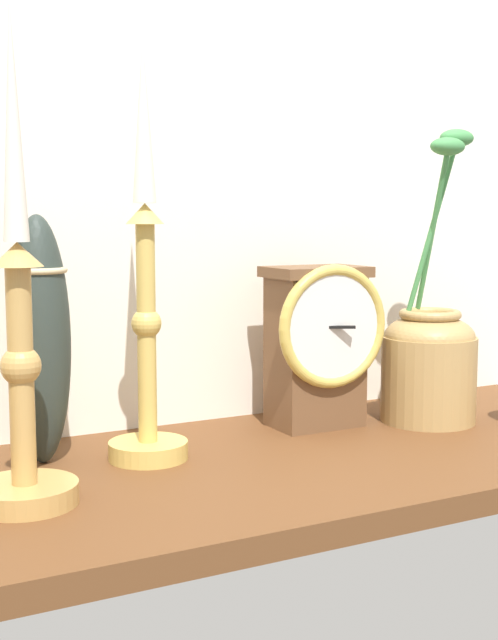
# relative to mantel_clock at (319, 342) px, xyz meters

# --- Properties ---
(ground_plane) EXTENTS (1.00, 0.36, 0.02)m
(ground_plane) POSITION_rel_mantel_clock_xyz_m (-0.14, -0.08, -0.11)
(ground_plane) COLOR brown
(back_wall) EXTENTS (1.20, 0.02, 0.65)m
(back_wall) POSITION_rel_mantel_clock_xyz_m (-0.14, 0.10, 0.23)
(back_wall) COLOR white
(back_wall) RESTS_ON ground_plane
(mantel_clock) EXTENTS (0.14, 0.09, 0.19)m
(mantel_clock) POSITION_rel_mantel_clock_xyz_m (0.00, 0.00, 0.00)
(mantel_clock) COLOR brown
(mantel_clock) RESTS_ON ground_plane
(candlestick_tall_left) EXTENTS (0.09, 0.09, 0.41)m
(candlestick_tall_left) POSITION_rel_mantel_clock_xyz_m (-0.36, -0.11, 0.03)
(candlestick_tall_left) COLOR tan
(candlestick_tall_left) RESTS_ON ground_plane
(candlestick_tall_center) EXTENTS (0.08, 0.08, 0.41)m
(candlestick_tall_center) POSITION_rel_mantel_clock_xyz_m (-0.22, -0.03, 0.05)
(candlestick_tall_center) COLOR #D3B256
(candlestick_tall_center) RESTS_ON ground_plane
(brass_vase_jar) EXTENTS (0.11, 0.11, 0.34)m
(brass_vase_jar) POSITION_rel_mantel_clock_xyz_m (0.13, -0.04, -0.02)
(brass_vase_jar) COLOR tan
(brass_vase_jar) RESTS_ON ground_plane
(tall_ceramic_vase) EXTENTS (0.06, 0.06, 0.24)m
(tall_ceramic_vase) POSITION_rel_mantel_clock_xyz_m (-0.32, 0.00, 0.02)
(tall_ceramic_vase) COLOR #2B3631
(tall_ceramic_vase) RESTS_ON ground_plane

